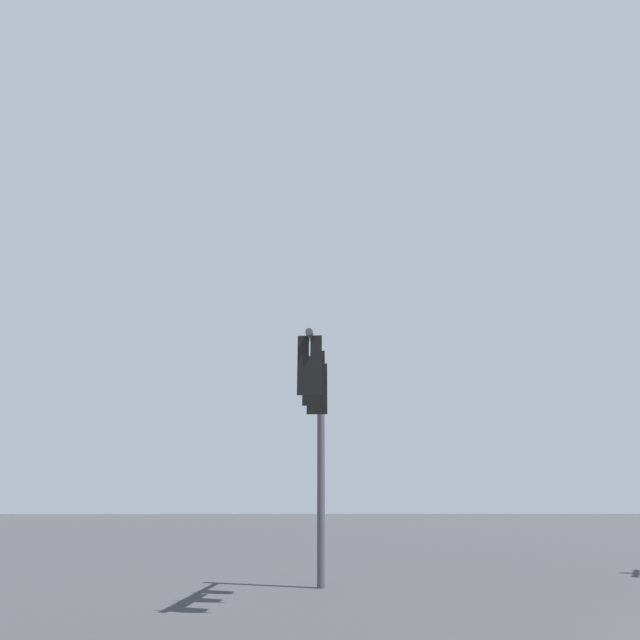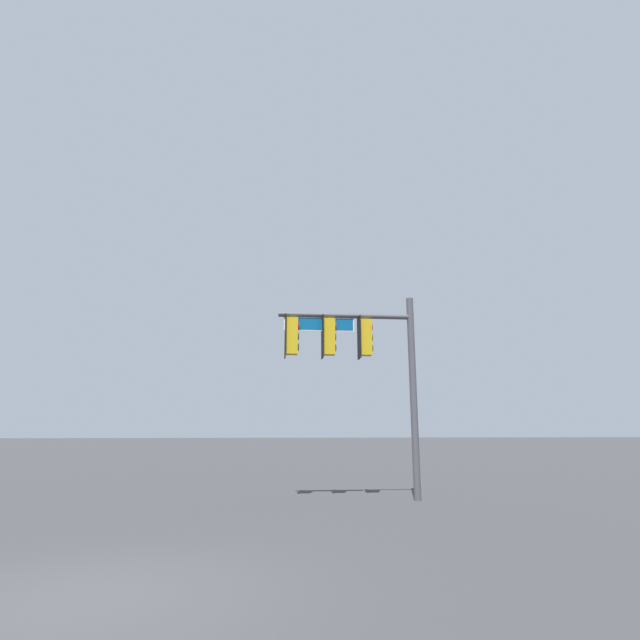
# 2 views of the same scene
# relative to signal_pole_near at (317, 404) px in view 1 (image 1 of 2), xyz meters

# --- Properties ---
(signal_pole_near) EXTENTS (4.17, 0.72, 5.99)m
(signal_pole_near) POSITION_rel_signal_pole_near_xyz_m (0.00, 0.00, 0.00)
(signal_pole_near) COLOR #47474C
(signal_pole_near) RESTS_ON ground_plane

